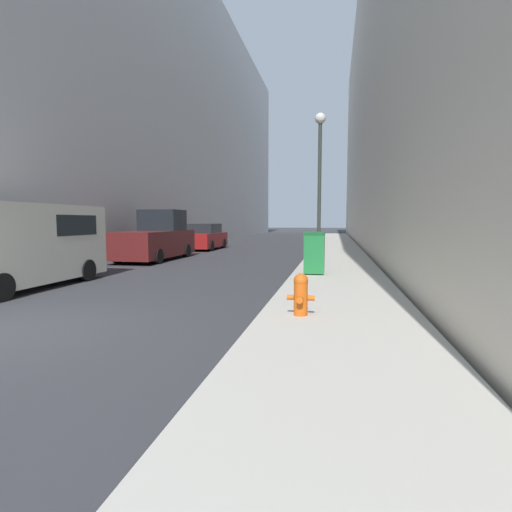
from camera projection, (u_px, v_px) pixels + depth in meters
The scene contains 9 objects.
sidewalk_right at pixel (337, 251), 22.91m from camera, with size 2.82×60.00×0.16m.
building_left_glass at pixel (138, 114), 32.95m from camera, with size 12.00×60.00×21.26m.
building_right_stone at pixel (447, 93), 28.33m from camera, with size 12.00×60.00×21.74m.
fire_hydrant at pixel (301, 293), 6.87m from camera, with size 0.48×0.37×0.73m.
trash_bin at pixel (314, 253), 12.26m from camera, with size 0.63×0.70×1.29m.
lamppost at pixel (320, 172), 14.85m from camera, with size 0.40×0.40×5.59m.
white_van at pixel (22, 242), 10.52m from camera, with size 1.96×5.05×2.22m.
pickup_truck at pixel (156, 239), 18.41m from camera, with size 2.07×5.23×2.31m.
parked_sedan_near at pixel (205, 238), 24.93m from camera, with size 1.82×4.40×1.61m.
Camera 1 is at (5.26, -5.32, 1.78)m, focal length 28.00 mm.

